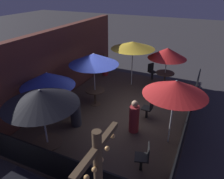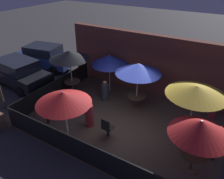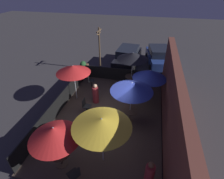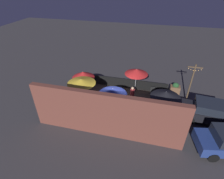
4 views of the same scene
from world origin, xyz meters
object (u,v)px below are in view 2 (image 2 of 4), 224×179
parked_car_1 (44,56)px  patron_0 (214,106)px  parked_car_0 (18,72)px  patio_chair_2 (107,127)px  patio_umbrella_5 (110,60)px  dining_table_1 (72,84)px  patio_chair_1 (46,115)px  patron_1 (89,114)px  patron_2 (105,92)px  patio_umbrella_2 (200,128)px  dining_table_0 (136,98)px  patio_umbrella_3 (63,98)px  patio_umbrella_0 (138,68)px  dining_table_2 (193,156)px  patio_umbrella_4 (196,90)px  patio_umbrella_1 (69,55)px  patio_chair_0 (217,149)px

parked_car_1 → patron_0: bearing=-12.1°
parked_car_0 → patio_chair_2: bearing=-5.6°
patio_umbrella_5 → dining_table_1: (-1.65, -1.19, -1.31)m
patio_chair_1 → parked_car_0: 4.67m
patron_1 → patron_2: 2.21m
patio_umbrella_2 → patio_chair_2: size_ratio=2.30×
patio_chair_2 → dining_table_0: bearing=0.0°
patio_umbrella_3 → dining_table_1: patio_umbrella_3 is taller
patio_umbrella_0 → parked_car_0: bearing=-170.6°
patron_1 → patio_umbrella_2: bearing=37.1°
patio_umbrella_5 → dining_table_2: (5.21, -3.17, -1.26)m
patio_umbrella_2 → dining_table_1: bearing=163.9°
dining_table_1 → patron_0: size_ratio=0.67×
patio_umbrella_5 → patron_2: patio_umbrella_5 is taller
patio_umbrella_4 → dining_table_1: patio_umbrella_4 is taller
patio_umbrella_1 → dining_table_1: size_ratio=2.80×
patio_umbrella_5 → patio_chair_2: size_ratio=2.35×
dining_table_2 → parked_car_0: (-10.27, 1.21, 0.12)m
parked_car_0 → patio_chair_0: bearing=3.3°
patio_umbrella_3 → parked_car_1: bearing=142.3°
dining_table_0 → patio_chair_2: 2.50m
patio_umbrella_4 → dining_table_1: size_ratio=2.70×
dining_table_0 → dining_table_1: dining_table_0 is taller
patio_umbrella_4 → parked_car_0: patio_umbrella_4 is taller
patron_1 → patio_umbrella_0: bearing=101.6°
dining_table_2 → patron_1: (-4.38, 0.13, -0.04)m
patron_0 → patron_1: patron_0 is taller
parked_car_1 → patio_chair_1: bearing=-53.9°
parked_car_0 → patron_2: bearing=16.3°
patio_chair_0 → parked_car_1: bearing=-68.4°
patio_chair_1 → patio_chair_0: bearing=-93.2°
patio_umbrella_0 → patio_chair_2: patio_umbrella_0 is taller
patio_chair_2 → patron_1: size_ratio=0.71×
patio_chair_1 → patron_1: patron_1 is taller
patio_chair_2 → parked_car_0: (-6.95, 1.32, 0.24)m
patio_umbrella_3 → patio_chair_1: 2.27m
patio_umbrella_0 → dining_table_1: size_ratio=2.73×
patio_umbrella_3 → patron_1: 1.99m
patio_umbrella_3 → patio_chair_2: 2.22m
parked_car_1 → patio_umbrella_5: bearing=-17.1°
patio_umbrella_5 → parked_car_0: size_ratio=0.48×
patio_umbrella_0 → patron_2: patio_umbrella_0 is taller
patio_umbrella_3 → patron_2: size_ratio=2.07×
patio_chair_2 → patron_2: bearing=36.8°
patron_0 → parked_car_0: (-10.36, -2.32, 0.14)m
dining_table_0 → dining_table_2: (3.21, -2.38, 0.04)m
parked_car_1 → dining_table_0: bearing=-21.2°
dining_table_1 → patron_2: size_ratio=0.78×
patio_umbrella_5 → dining_table_2: bearing=-31.3°
patio_umbrella_0 → patio_chair_1: bearing=-131.9°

